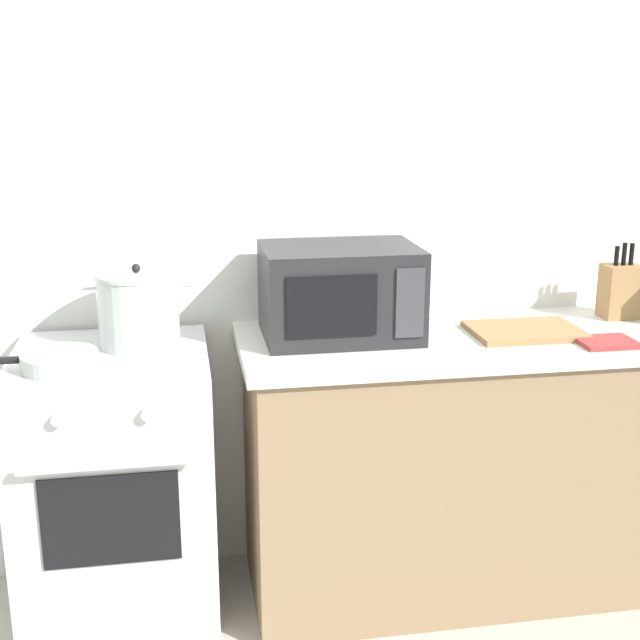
# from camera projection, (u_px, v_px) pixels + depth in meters

# --- Properties ---
(back_wall) EXTENTS (4.40, 0.10, 2.50)m
(back_wall) POSITION_uv_depth(u_px,v_px,m) (300.00, 224.00, 2.96)
(back_wall) COLOR silver
(back_wall) RESTS_ON ground_plane
(lower_cabinet_right) EXTENTS (1.64, 0.56, 0.88)m
(lower_cabinet_right) POSITION_uv_depth(u_px,v_px,m) (486.00, 466.00, 2.95)
(lower_cabinet_right) COLOR #8C7051
(lower_cabinet_right) RESTS_ON ground_plane
(countertop_right) EXTENTS (1.70, 0.60, 0.04)m
(countertop_right) POSITION_uv_depth(u_px,v_px,m) (493.00, 339.00, 2.82)
(countertop_right) COLOR beige
(countertop_right) RESTS_ON lower_cabinet_right
(stove) EXTENTS (0.60, 0.64, 0.92)m
(stove) POSITION_uv_depth(u_px,v_px,m) (118.00, 491.00, 2.72)
(stove) COLOR silver
(stove) RESTS_ON ground_plane
(stock_pot) EXTENTS (0.34, 0.26, 0.26)m
(stock_pot) POSITION_uv_depth(u_px,v_px,m) (138.00, 309.00, 2.66)
(stock_pot) COLOR silver
(stock_pot) RESTS_ON stove
(frying_pan) EXTENTS (0.42, 0.22, 0.05)m
(frying_pan) POSITION_uv_depth(u_px,v_px,m) (57.00, 361.00, 2.46)
(frying_pan) COLOR silver
(frying_pan) RESTS_ON stove
(microwave) EXTENTS (0.50, 0.37, 0.30)m
(microwave) POSITION_uv_depth(u_px,v_px,m) (340.00, 292.00, 2.75)
(microwave) COLOR #232326
(microwave) RESTS_ON countertop_right
(cutting_board) EXTENTS (0.36, 0.26, 0.02)m
(cutting_board) POSITION_uv_depth(u_px,v_px,m) (525.00, 331.00, 2.81)
(cutting_board) COLOR #997047
(cutting_board) RESTS_ON countertop_right
(knife_block) EXTENTS (0.13, 0.10, 0.27)m
(knife_block) POSITION_uv_depth(u_px,v_px,m) (621.00, 291.00, 2.99)
(knife_block) COLOR #997047
(knife_block) RESTS_ON countertop_right
(oven_mitt) EXTENTS (0.18, 0.14, 0.02)m
(oven_mitt) POSITION_uv_depth(u_px,v_px,m) (606.00, 342.00, 2.70)
(oven_mitt) COLOR #993333
(oven_mitt) RESTS_ON countertop_right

